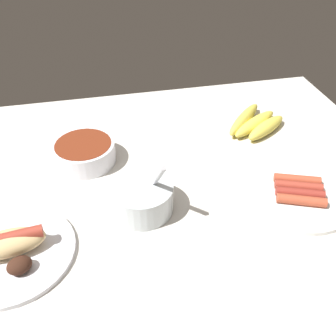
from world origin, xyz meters
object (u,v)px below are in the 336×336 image
bowl_coleslaw (142,197)px  banana_bunch (255,123)px  plate_hotdog_assembled (10,249)px  bowl_chili (84,152)px  plate_sausages (298,193)px

bowl_coleslaw → banana_bunch: bowl_coleslaw is taller
plate_hotdog_assembled → bowl_chili: (14.75, 26.39, 1.09)cm
plate_sausages → banana_bunch: (1.28, 28.05, 0.87)cm
plate_sausages → bowl_coleslaw: size_ratio=1.46×
bowl_chili → bowl_coleslaw: 22.36cm
plate_sausages → bowl_coleslaw: (-34.16, 3.44, 2.68)cm
plate_hotdog_assembled → banana_bunch: 68.95cm
bowl_coleslaw → banana_bunch: (35.44, 24.61, -1.81)cm
bowl_chili → bowl_coleslaw: (11.09, -19.41, 0.67)cm
plate_hotdog_assembled → bowl_coleslaw: 26.83cm
banana_bunch → bowl_coleslaw: bearing=-145.2°
plate_hotdog_assembled → plate_sausages: (60.01, 3.54, -0.92)cm
plate_sausages → banana_bunch: banana_bunch is taller
plate_sausages → banana_bunch: 28.09cm
plate_hotdog_assembled → bowl_coleslaw: bearing=15.1°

